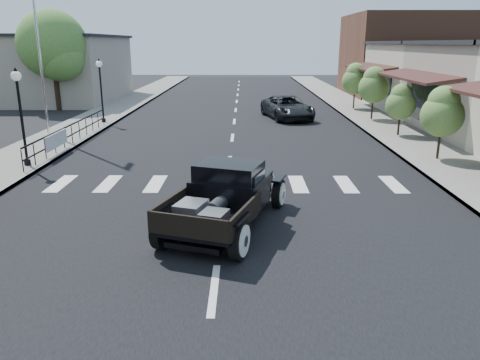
{
  "coord_description": "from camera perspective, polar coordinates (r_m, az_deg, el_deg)",
  "views": [
    {
      "loc": [
        0.57,
        -11.04,
        4.59
      ],
      "look_at": [
        0.47,
        1.15,
        1.0
      ],
      "focal_mm": 35.0,
      "sensor_mm": 36.0,
      "label": 1
    }
  ],
  "objects": [
    {
      "name": "ground",
      "position": [
        11.97,
        -2.3,
        -6.16
      ],
      "size": [
        120.0,
        120.0,
        0.0
      ],
      "primitive_type": "plane",
      "color": "black",
      "rests_on": "ground"
    },
    {
      "name": "road",
      "position": [
        26.45,
        -0.78,
        6.43
      ],
      "size": [
        14.0,
        80.0,
        0.02
      ],
      "primitive_type": "cube",
      "color": "black",
      "rests_on": "ground"
    },
    {
      "name": "road_markings",
      "position": [
        21.54,
        -1.06,
        4.1
      ],
      "size": [
        12.0,
        60.0,
        0.06
      ],
      "primitive_type": null,
      "color": "silver",
      "rests_on": "ground"
    },
    {
      "name": "sidewalk_left",
      "position": [
        27.94,
        -18.6,
        6.25
      ],
      "size": [
        3.0,
        80.0,
        0.15
      ],
      "primitive_type": "cube",
      "color": "gray",
      "rests_on": "ground"
    },
    {
      "name": "sidewalk_right",
      "position": [
        27.59,
        17.26,
        6.25
      ],
      "size": [
        3.0,
        80.0,
        0.15
      ],
      "primitive_type": "cube",
      "color": "gray",
      "rests_on": "ground"
    },
    {
      "name": "low_building_left",
      "position": [
        42.08,
        -21.79,
        12.42
      ],
      "size": [
        10.0,
        12.0,
        5.0
      ],
      "primitive_type": "cube",
      "color": "#A5998A",
      "rests_on": "ground"
    },
    {
      "name": "storefront_far",
      "position": [
        36.13,
        24.5,
        11.25
      ],
      "size": [
        10.0,
        9.0,
        4.5
      ],
      "primitive_type": "cube",
      "color": "#B8AF9C",
      "rests_on": "ground"
    },
    {
      "name": "far_building_right",
      "position": [
        45.57,
        20.21,
        14.06
      ],
      "size": [
        11.0,
        10.0,
        7.0
      ],
      "primitive_type": "cube",
      "color": "brown",
      "rests_on": "ground"
    },
    {
      "name": "railing",
      "position": [
        22.8,
        -19.82,
        5.48
      ],
      "size": [
        0.08,
        10.0,
        1.0
      ],
      "primitive_type": null,
      "color": "black",
      "rests_on": "sidewalk_left"
    },
    {
      "name": "banner",
      "position": [
        20.98,
        -21.39,
        3.89
      ],
      "size": [
        0.04,
        2.2,
        0.6
      ],
      "primitive_type": null,
      "color": "silver",
      "rests_on": "sidewalk_left"
    },
    {
      "name": "lamp_post_b",
      "position": [
        19.08,
        -25.09,
        6.91
      ],
      "size": [
        0.36,
        0.36,
        3.59
      ],
      "primitive_type": null,
      "color": "black",
      "rests_on": "sidewalk_left"
    },
    {
      "name": "lamp_post_c",
      "position": [
        28.37,
        -16.56,
        10.39
      ],
      "size": [
        0.36,
        0.36,
        3.59
      ],
      "primitive_type": null,
      "color": "black",
      "rests_on": "sidewalk_left"
    },
    {
      "name": "flagpole",
      "position": [
        25.06,
        -23.75,
        18.32
      ],
      "size": [
        0.12,
        0.12,
        11.69
      ],
      "primitive_type": "cylinder",
      "color": "silver",
      "rests_on": "sidewalk_left"
    },
    {
      "name": "big_tree_far",
      "position": [
        35.55,
        -21.73,
        13.37
      ],
      "size": [
        4.64,
        4.64,
        6.81
      ],
      "primitive_type": null,
      "color": "#4B7733",
      "rests_on": "ground"
    },
    {
      "name": "small_tree_b",
      "position": [
        20.02,
        23.32,
        6.27
      ],
      "size": [
        1.65,
        1.65,
        2.75
      ],
      "primitive_type": null,
      "color": "#567A38",
      "rests_on": "sidewalk_right"
    },
    {
      "name": "small_tree_c",
      "position": [
        24.63,
        18.94,
        7.99
      ],
      "size": [
        1.45,
        1.45,
        2.42
      ],
      "primitive_type": null,
      "color": "#567A38",
      "rests_on": "sidewalk_right"
    },
    {
      "name": "small_tree_d",
      "position": [
        29.44,
        15.93,
        10.04
      ],
      "size": [
        1.8,
        1.8,
        2.99
      ],
      "primitive_type": null,
      "color": "#567A38",
      "rests_on": "sidewalk_right"
    },
    {
      "name": "small_tree_e",
      "position": [
        34.1,
        13.82,
        11.0
      ],
      "size": [
        1.81,
        1.81,
        3.01
      ],
      "primitive_type": null,
      "color": "#567A38",
      "rests_on": "sidewalk_right"
    },
    {
      "name": "hotrod_pickup",
      "position": [
        11.89,
        -1.7,
        -1.94
      ],
      "size": [
        3.72,
        5.37,
        1.7
      ],
      "primitive_type": null,
      "rotation": [
        0.0,
        0.0,
        -0.32
      ],
      "color": "black",
      "rests_on": "ground"
    },
    {
      "name": "second_car",
      "position": [
        29.63,
        5.78,
        8.77
      ],
      "size": [
        3.38,
        5.43,
        1.4
      ],
      "primitive_type": "imported",
      "rotation": [
        0.0,
        0.0,
        0.22
      ],
      "color": "black",
      "rests_on": "ground"
    }
  ]
}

